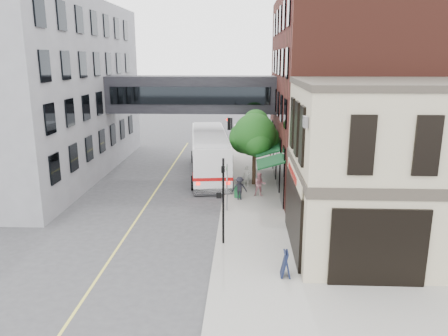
# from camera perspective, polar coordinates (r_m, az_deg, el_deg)

# --- Properties ---
(ground) EXTENTS (120.00, 120.00, 0.00)m
(ground) POSITION_cam_1_polar(r_m,az_deg,el_deg) (21.20, -1.46, -12.29)
(ground) COLOR #38383A
(ground) RESTS_ON ground
(sidewalk_main) EXTENTS (4.00, 60.00, 0.15)m
(sidewalk_main) POSITION_cam_1_polar(r_m,az_deg,el_deg) (34.24, 3.53, -1.74)
(sidewalk_main) COLOR gray
(sidewalk_main) RESTS_ON ground
(corner_building) EXTENTS (10.19, 8.12, 8.45)m
(corner_building) POSITION_cam_1_polar(r_m,az_deg,el_deg) (22.87, 21.89, -0.10)
(corner_building) COLOR #BEB191
(corner_building) RESTS_ON ground
(brick_building) EXTENTS (13.76, 18.00, 14.00)m
(brick_building) POSITION_cam_1_polar(r_m,az_deg,el_deg) (35.08, 17.01, 9.54)
(brick_building) COLOR #4A1F17
(brick_building) RESTS_ON ground
(opposite_building) EXTENTS (14.00, 24.00, 14.00)m
(opposite_building) POSITION_cam_1_polar(r_m,az_deg,el_deg) (39.55, -25.46, 9.27)
(opposite_building) COLOR slate
(opposite_building) RESTS_ON ground
(skyway_bridge) EXTENTS (14.00, 3.18, 3.00)m
(skyway_bridge) POSITION_cam_1_polar(r_m,az_deg,el_deg) (37.31, -4.22, 9.60)
(skyway_bridge) COLOR black
(skyway_bridge) RESTS_ON ground
(traffic_signal_near) EXTENTS (0.44, 0.22, 4.60)m
(traffic_signal_near) POSITION_cam_1_polar(r_m,az_deg,el_deg) (21.93, -0.18, -2.97)
(traffic_signal_near) COLOR black
(traffic_signal_near) RESTS_ON sidewalk_main
(traffic_signal_far) EXTENTS (0.53, 0.28, 4.50)m
(traffic_signal_far) POSITION_cam_1_polar(r_m,az_deg,el_deg) (36.47, 0.80, 4.52)
(traffic_signal_far) COLOR black
(traffic_signal_far) RESTS_ON sidewalk_main
(street_sign_pole) EXTENTS (0.08, 0.75, 3.00)m
(street_sign_pole) POSITION_cam_1_polar(r_m,az_deg,el_deg) (27.02, 0.39, -1.98)
(street_sign_pole) COLOR gray
(street_sign_pole) RESTS_ON sidewalk_main
(street_tree) EXTENTS (3.80, 3.20, 5.60)m
(street_tree) POSITION_cam_1_polar(r_m,az_deg,el_deg) (32.63, 4.00, 4.37)
(street_tree) COLOR #382619
(street_tree) RESTS_ON sidewalk_main
(lane_marking) EXTENTS (0.12, 40.00, 0.01)m
(lane_marking) POSITION_cam_1_polar(r_m,az_deg,el_deg) (31.10, -9.40, -3.70)
(lane_marking) COLOR #D8CC4C
(lane_marking) RESTS_ON ground
(bus) EXTENTS (4.26, 12.90, 3.41)m
(bus) POSITION_cam_1_polar(r_m,az_deg,el_deg) (36.26, -1.91, 2.16)
(bus) COLOR white
(bus) RESTS_ON ground
(pedestrian_a) EXTENTS (0.62, 0.47, 1.55)m
(pedestrian_a) POSITION_cam_1_polar(r_m,az_deg,el_deg) (32.44, 2.94, -1.08)
(pedestrian_a) COLOR silver
(pedestrian_a) RESTS_ON sidewalk_main
(pedestrian_b) EXTENTS (0.87, 0.71, 1.67)m
(pedestrian_b) POSITION_cam_1_polar(r_m,az_deg,el_deg) (30.20, 4.70, -2.15)
(pedestrian_b) COLOR #C8818A
(pedestrian_b) RESTS_ON sidewalk_main
(pedestrian_c) EXTENTS (1.06, 0.65, 1.58)m
(pedestrian_c) POSITION_cam_1_polar(r_m,az_deg,el_deg) (29.40, 2.04, -2.66)
(pedestrian_c) COLOR black
(pedestrian_c) RESTS_ON sidewalk_main
(newspaper_box) EXTENTS (0.46, 0.42, 0.86)m
(newspaper_box) POSITION_cam_1_polar(r_m,az_deg,el_deg) (29.95, 1.79, -3.06)
(newspaper_box) COLOR #155F2E
(newspaper_box) RESTS_ON sidewalk_main
(sandwich_board) EXTENTS (0.42, 0.65, 1.15)m
(sandwich_board) POSITION_cam_1_polar(r_m,az_deg,el_deg) (19.68, 8.05, -12.29)
(sandwich_board) COLOR black
(sandwich_board) RESTS_ON sidewalk_main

